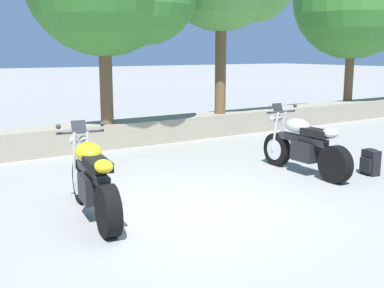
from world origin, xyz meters
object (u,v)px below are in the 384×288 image
at_px(motorcycle_yellow_near_left, 93,181).
at_px(rider_backpack, 370,161).
at_px(leafy_tree_far_right, 360,1).
at_px(motorcycle_silver_centre, 303,146).

xyz_separation_m(motorcycle_yellow_near_left, rider_backpack, (4.87, -0.62, -0.24)).
height_order(rider_backpack, leafy_tree_far_right, leafy_tree_far_right).
xyz_separation_m(motorcycle_yellow_near_left, motorcycle_silver_centre, (3.98, 0.12, 0.00)).
bearing_deg(leafy_tree_far_right, rider_backpack, -139.80).
relative_size(motorcycle_yellow_near_left, rider_backpack, 4.38).
bearing_deg(motorcycle_yellow_near_left, rider_backpack, -7.26).
bearing_deg(leafy_tree_far_right, motorcycle_silver_centre, -147.93).
xyz_separation_m(motorcycle_yellow_near_left, leafy_tree_far_right, (10.82, 4.40, 3.19)).
distance_m(motorcycle_yellow_near_left, leafy_tree_far_right, 12.10).
height_order(motorcycle_yellow_near_left, rider_backpack, motorcycle_yellow_near_left).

